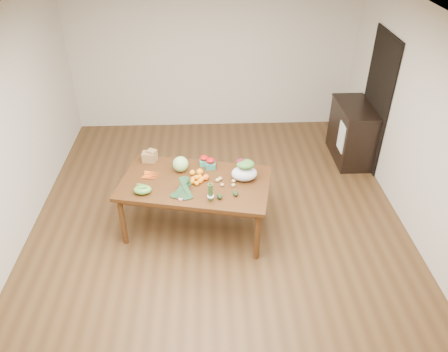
{
  "coord_description": "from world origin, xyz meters",
  "views": [
    {
      "loc": [
        -0.12,
        -4.48,
        3.86
      ],
      "look_at": [
        0.07,
        0.0,
        0.82
      ],
      "focal_mm": 35.0,
      "sensor_mm": 36.0,
      "label": 1
    }
  ],
  "objects_px": {
    "cabinet": "(352,133)",
    "mandarin_cluster": "(197,178)",
    "cabbage": "(181,164)",
    "dining_table": "(196,205)",
    "asparagus_bundle": "(210,192)",
    "kale_bunch": "(182,190)",
    "paper_bag": "(149,156)",
    "salad_bag": "(244,171)"
  },
  "relations": [
    {
      "from": "cabinet",
      "to": "salad_bag",
      "type": "distance_m",
      "value": 2.56
    },
    {
      "from": "asparagus_bundle",
      "to": "kale_bunch",
      "type": "bearing_deg",
      "value": 171.84
    },
    {
      "from": "cabbage",
      "to": "salad_bag",
      "type": "xyz_separation_m",
      "value": [
        0.8,
        -0.23,
        0.02
      ]
    },
    {
      "from": "kale_bunch",
      "to": "salad_bag",
      "type": "bearing_deg",
      "value": 33.36
    },
    {
      "from": "cabinet",
      "to": "asparagus_bundle",
      "type": "bearing_deg",
      "value": -138.01
    },
    {
      "from": "paper_bag",
      "to": "salad_bag",
      "type": "bearing_deg",
      "value": -21.4
    },
    {
      "from": "cabbage",
      "to": "dining_table",
      "type": "bearing_deg",
      "value": -54.25
    },
    {
      "from": "dining_table",
      "to": "cabinet",
      "type": "xyz_separation_m",
      "value": [
        2.51,
        1.69,
        0.1
      ]
    },
    {
      "from": "dining_table",
      "to": "cabbage",
      "type": "height_order",
      "value": "cabbage"
    },
    {
      "from": "paper_bag",
      "to": "kale_bunch",
      "type": "relative_size",
      "value": 0.57
    },
    {
      "from": "asparagus_bundle",
      "to": "salad_bag",
      "type": "height_order",
      "value": "asparagus_bundle"
    },
    {
      "from": "dining_table",
      "to": "cabinet",
      "type": "height_order",
      "value": "cabinet"
    },
    {
      "from": "mandarin_cluster",
      "to": "asparagus_bundle",
      "type": "relative_size",
      "value": 0.72
    },
    {
      "from": "mandarin_cluster",
      "to": "asparagus_bundle",
      "type": "bearing_deg",
      "value": -67.47
    },
    {
      "from": "cabinet",
      "to": "kale_bunch",
      "type": "distance_m",
      "value": 3.32
    },
    {
      "from": "cabinet",
      "to": "mandarin_cluster",
      "type": "relative_size",
      "value": 5.67
    },
    {
      "from": "cabinet",
      "to": "mandarin_cluster",
      "type": "bearing_deg",
      "value": -145.7
    },
    {
      "from": "paper_bag",
      "to": "asparagus_bundle",
      "type": "height_order",
      "value": "asparagus_bundle"
    },
    {
      "from": "salad_bag",
      "to": "dining_table",
      "type": "bearing_deg",
      "value": -177.74
    },
    {
      "from": "salad_bag",
      "to": "mandarin_cluster",
      "type": "bearing_deg",
      "value": -177.39
    },
    {
      "from": "paper_bag",
      "to": "asparagus_bundle",
      "type": "relative_size",
      "value": 0.92
    },
    {
      "from": "kale_bunch",
      "to": "asparagus_bundle",
      "type": "height_order",
      "value": "asparagus_bundle"
    },
    {
      "from": "dining_table",
      "to": "salad_bag",
      "type": "bearing_deg",
      "value": 14.05
    },
    {
      "from": "cabinet",
      "to": "salad_bag",
      "type": "bearing_deg",
      "value": -138.63
    },
    {
      "from": "kale_bunch",
      "to": "dining_table",
      "type": "bearing_deg",
      "value": 74.39
    },
    {
      "from": "cabinet",
      "to": "cabbage",
      "type": "bearing_deg",
      "value": -151.95
    },
    {
      "from": "paper_bag",
      "to": "kale_bunch",
      "type": "distance_m",
      "value": 0.91
    },
    {
      "from": "paper_bag",
      "to": "salad_bag",
      "type": "distance_m",
      "value": 1.32
    },
    {
      "from": "kale_bunch",
      "to": "salad_bag",
      "type": "height_order",
      "value": "salad_bag"
    },
    {
      "from": "cabinet",
      "to": "cabbage",
      "type": "xyz_separation_m",
      "value": [
        -2.69,
        -1.44,
        0.38
      ]
    },
    {
      "from": "mandarin_cluster",
      "to": "kale_bunch",
      "type": "bearing_deg",
      "value": -121.7
    },
    {
      "from": "cabinet",
      "to": "paper_bag",
      "type": "height_order",
      "value": "cabinet"
    },
    {
      "from": "dining_table",
      "to": "salad_bag",
      "type": "xyz_separation_m",
      "value": [
        0.62,
        0.02,
        0.5
      ]
    },
    {
      "from": "kale_bunch",
      "to": "asparagus_bundle",
      "type": "bearing_deg",
      "value": -8.16
    },
    {
      "from": "asparagus_bundle",
      "to": "dining_table",
      "type": "bearing_deg",
      "value": 127.29
    },
    {
      "from": "cabbage",
      "to": "kale_bunch",
      "type": "relative_size",
      "value": 0.5
    },
    {
      "from": "cabinet",
      "to": "kale_bunch",
      "type": "height_order",
      "value": "cabinet"
    },
    {
      "from": "dining_table",
      "to": "kale_bunch",
      "type": "xyz_separation_m",
      "value": [
        -0.14,
        -0.28,
        0.45
      ]
    },
    {
      "from": "dining_table",
      "to": "asparagus_bundle",
      "type": "xyz_separation_m",
      "value": [
        0.19,
        -0.4,
        0.5
      ]
    },
    {
      "from": "paper_bag",
      "to": "cabinet",
      "type": "bearing_deg",
      "value": 20.77
    },
    {
      "from": "mandarin_cluster",
      "to": "salad_bag",
      "type": "xyz_separation_m",
      "value": [
        0.59,
        0.03,
        0.07
      ]
    },
    {
      "from": "cabbage",
      "to": "kale_bunch",
      "type": "distance_m",
      "value": 0.53
    }
  ]
}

